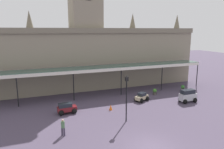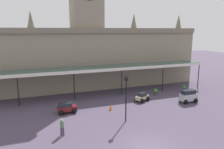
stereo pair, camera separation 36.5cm
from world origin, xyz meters
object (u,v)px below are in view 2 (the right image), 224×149
traffic_cone (111,107)px  car_beige_sedan (142,98)px  planter_near_kerb (184,88)px  car_silver_van (188,97)px  planter_by_canopy (155,92)px  pedestrian_crossing_forecourt (62,126)px  victorian_lamppost (126,94)px  car_maroon_estate (67,109)px

traffic_cone → car_beige_sedan: bearing=17.8°
car_beige_sedan → planter_near_kerb: size_ratio=2.33×
car_silver_van → planter_by_canopy: (-2.36, 4.60, -0.32)m
car_silver_van → planter_by_canopy: bearing=117.1°
pedestrian_crossing_forecourt → planter_near_kerb: bearing=22.5°
car_silver_van → traffic_cone: size_ratio=3.57×
planter_near_kerb → car_silver_van: bearing=-122.5°
victorian_lamppost → traffic_cone: (-0.36, 3.79, -2.81)m
car_silver_van → pedestrian_crossing_forecourt: bearing=-168.1°
pedestrian_crossing_forecourt → victorian_lamppost: size_ratio=0.33×
pedestrian_crossing_forecourt → planter_by_canopy: pedestrian_crossing_forecourt is taller
car_silver_van → car_maroon_estate: bearing=173.5°
traffic_cone → planter_by_canopy: (8.60, 3.63, 0.15)m
car_silver_van → victorian_lamppost: (-10.60, -2.82, 2.34)m
car_silver_van → planter_by_canopy: 5.18m
car_maroon_estate → victorian_lamppost: 7.76m
victorian_lamppost → pedestrian_crossing_forecourt: bearing=-172.9°
victorian_lamppost → planter_by_canopy: size_ratio=5.30×
car_maroon_estate → planter_near_kerb: 19.55m
car_maroon_estate → planter_near_kerb: bearing=8.8°
car_beige_sedan → traffic_cone: size_ratio=3.31×
planter_near_kerb → car_maroon_estate: bearing=-171.2°
planter_by_canopy → car_maroon_estate: bearing=-168.8°
car_maroon_estate → pedestrian_crossing_forecourt: pedestrian_crossing_forecourt is taller
traffic_cone → planter_near_kerb: bearing=15.4°
car_beige_sedan → planter_by_canopy: 3.84m
pedestrian_crossing_forecourt → car_beige_sedan: bearing=28.3°
traffic_cone → planter_near_kerb: 14.56m
planter_by_canopy → victorian_lamppost: bearing=-138.0°
car_silver_van → pedestrian_crossing_forecourt: 17.86m
car_maroon_estate → victorian_lamppost: (5.64, -4.66, 2.59)m
car_beige_sedan → car_maroon_estate: bearing=-175.5°
car_beige_sedan → victorian_lamppost: 7.83m
car_maroon_estate → car_silver_van: bearing=-6.5°
car_maroon_estate → planter_by_canopy: car_maroon_estate is taller
victorian_lamppost → planter_by_canopy: 11.41m
planter_near_kerb → planter_by_canopy: bearing=-177.6°
car_silver_van → traffic_cone: (-10.96, 0.97, -0.47)m
pedestrian_crossing_forecourt → planter_near_kerb: size_ratio=1.74×
pedestrian_crossing_forecourt → victorian_lamppost: (6.88, 0.86, 2.24)m
planter_near_kerb → traffic_cone: bearing=-164.6°
car_beige_sedan → victorian_lamppost: size_ratio=0.44×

